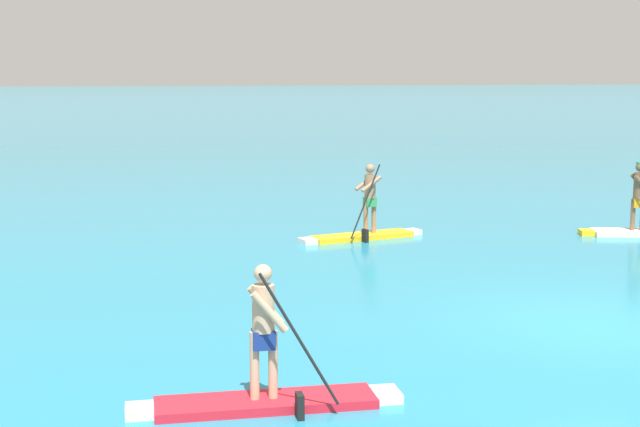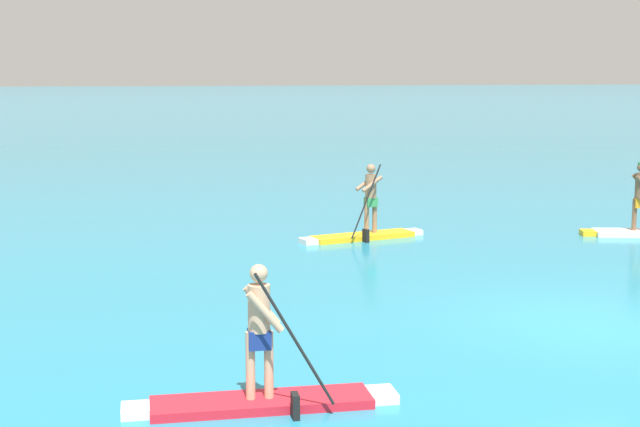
# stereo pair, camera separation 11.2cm
# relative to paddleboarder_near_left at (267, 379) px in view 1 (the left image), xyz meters

# --- Properties ---
(ground) EXTENTS (440.00, 440.00, 0.00)m
(ground) POSITION_rel_paddleboarder_near_left_xyz_m (5.47, 2.75, -0.34)
(ground) COLOR teal
(paddleboarder_near_left) EXTENTS (3.23, 0.87, 1.73)m
(paddleboarder_near_left) POSITION_rel_paddleboarder_near_left_xyz_m (0.00, 0.00, 0.00)
(paddleboarder_near_left) COLOR red
(paddleboarder_near_left) RESTS_ON ground
(paddleboarder_mid_center) EXTENTS (3.11, 1.25, 1.80)m
(paddleboarder_mid_center) POSITION_rel_paddleboarder_near_left_xyz_m (3.81, 10.59, 0.02)
(paddleboarder_mid_center) COLOR yellow
(paddleboarder_mid_center) RESTS_ON ground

